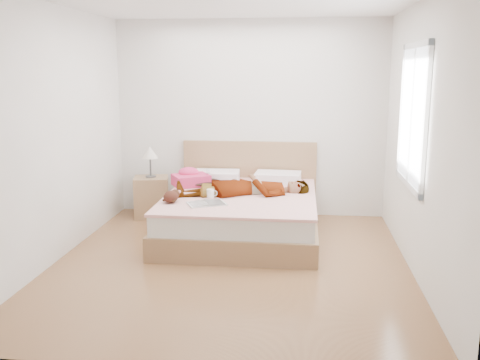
{
  "coord_description": "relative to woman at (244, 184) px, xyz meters",
  "views": [
    {
      "loc": [
        0.7,
        -5.13,
        1.95
      ],
      "look_at": [
        0.0,
        0.85,
        0.7
      ],
      "focal_mm": 40.0,
      "sensor_mm": 36.0,
      "label": 1
    }
  ],
  "objects": [
    {
      "name": "bed",
      "position": [
        -0.03,
        0.03,
        -0.34
      ],
      "size": [
        1.8,
        2.08,
        1.0
      ],
      "color": "brown",
      "rests_on": "ground"
    },
    {
      "name": "coffee_mug",
      "position": [
        -0.35,
        -0.27,
        -0.06
      ],
      "size": [
        0.13,
        0.09,
        0.1
      ],
      "color": "white",
      "rests_on": "bed"
    },
    {
      "name": "plush_toy",
      "position": [
        -0.74,
        -0.54,
        -0.04
      ],
      "size": [
        0.2,
        0.26,
        0.14
      ],
      "color": "black",
      "rests_on": "bed"
    },
    {
      "name": "hair",
      "position": [
        -0.57,
        0.45,
        -0.07
      ],
      "size": [
        0.58,
        0.64,
        0.08
      ],
      "primitive_type": "ellipsoid",
      "rotation": [
        0.0,
        0.0,
        -0.31
      ],
      "color": "black",
      "rests_on": "bed"
    },
    {
      "name": "magazine",
      "position": [
        -0.35,
        -0.57,
        -0.1
      ],
      "size": [
        0.48,
        0.41,
        0.02
      ],
      "color": "white",
      "rests_on": "bed"
    },
    {
      "name": "towel",
      "position": [
        -0.72,
        0.36,
        -0.02
      ],
      "size": [
        0.55,
        0.51,
        0.23
      ],
      "color": "#E43E7D",
      "rests_on": "bed"
    },
    {
      "name": "woman",
      "position": [
        0.0,
        0.0,
        0.0
      ],
      "size": [
        1.7,
        0.93,
        0.22
      ],
      "primitive_type": "imported",
      "rotation": [
        0.0,
        0.0,
        -1.35
      ],
      "color": "white",
      "rests_on": "bed"
    },
    {
      "name": "nightstand",
      "position": [
        -1.32,
        0.66,
        -0.3
      ],
      "size": [
        0.52,
        0.48,
        0.95
      ],
      "color": "brown",
      "rests_on": "ground"
    },
    {
      "name": "room_shell",
      "position": [
        1.75,
        -0.7,
        0.88
      ],
      "size": [
        4.0,
        4.0,
        4.0
      ],
      "color": "white",
      "rests_on": "ground"
    },
    {
      "name": "phone",
      "position": [
        -0.5,
        0.4,
        0.07
      ],
      "size": [
        0.06,
        0.1,
        0.05
      ],
      "primitive_type": "cube",
      "rotation": [
        0.44,
        0.0,
        0.22
      ],
      "color": "silver",
      "rests_on": "bed"
    },
    {
      "name": "ground",
      "position": [
        -0.03,
        -1.0,
        -0.62
      ],
      "size": [
        4.0,
        4.0,
        0.0
      ],
      "primitive_type": "plane",
      "color": "#58331B",
      "rests_on": "ground"
    }
  ]
}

